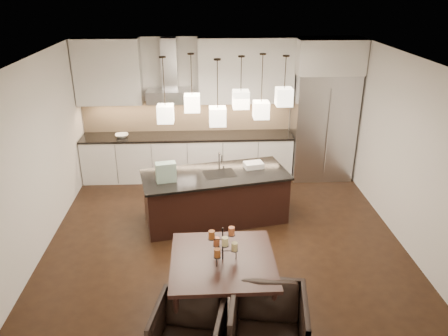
{
  "coord_description": "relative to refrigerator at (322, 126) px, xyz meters",
  "views": [
    {
      "loc": [
        -0.32,
        -5.91,
        3.8
      ],
      "look_at": [
        0.0,
        0.2,
        1.15
      ],
      "focal_mm": 35.0,
      "sensor_mm": 36.0,
      "label": 1
    }
  ],
  "objects": [
    {
      "name": "floor",
      "position": [
        -2.1,
        -2.38,
        -1.08
      ],
      "size": [
        5.5,
        5.5,
        0.02
      ],
      "primitive_type": "cube",
      "color": "black",
      "rests_on": "ground"
    },
    {
      "name": "ceiling",
      "position": [
        -2.1,
        -2.38,
        1.73
      ],
      "size": [
        5.5,
        5.5,
        0.02
      ],
      "primitive_type": "cube",
      "color": "white",
      "rests_on": "wall_back"
    },
    {
      "name": "wall_back",
      "position": [
        -2.1,
        0.38,
        0.32
      ],
      "size": [
        5.5,
        0.02,
        2.8
      ],
      "primitive_type": "cube",
      "color": "silver",
      "rests_on": "ground"
    },
    {
      "name": "wall_front",
      "position": [
        -2.1,
        -5.14,
        0.32
      ],
      "size": [
        5.5,
        0.02,
        2.8
      ],
      "primitive_type": "cube",
      "color": "silver",
      "rests_on": "ground"
    },
    {
      "name": "wall_left",
      "position": [
        -4.86,
        -2.38,
        0.32
      ],
      "size": [
        0.02,
        5.5,
        2.8
      ],
      "primitive_type": "cube",
      "color": "silver",
      "rests_on": "ground"
    },
    {
      "name": "wall_right",
      "position": [
        0.66,
        -2.38,
        0.32
      ],
      "size": [
        0.02,
        5.5,
        2.8
      ],
      "primitive_type": "cube",
      "color": "silver",
      "rests_on": "ground"
    },
    {
      "name": "refrigerator",
      "position": [
        0.0,
        0.0,
        0.0
      ],
      "size": [
        1.2,
        0.72,
        2.15
      ],
      "primitive_type": "cube",
      "color": "#B7B7BA",
      "rests_on": "floor"
    },
    {
      "name": "fridge_panel",
      "position": [
        0.0,
        0.0,
        1.4
      ],
      "size": [
        1.26,
        0.72,
        0.65
      ],
      "primitive_type": "cube",
      "color": "silver",
      "rests_on": "refrigerator"
    },
    {
      "name": "lower_cabinets",
      "position": [
        -2.73,
        0.05,
        -0.64
      ],
      "size": [
        4.21,
        0.62,
        0.88
      ],
      "primitive_type": "cube",
      "color": "silver",
      "rests_on": "floor"
    },
    {
      "name": "countertop",
      "position": [
        -2.73,
        0.05,
        -0.17
      ],
      "size": [
        4.21,
        0.66,
        0.04
      ],
      "primitive_type": "cube",
      "color": "black",
      "rests_on": "lower_cabinets"
    },
    {
      "name": "backsplash",
      "position": [
        -2.73,
        0.35,
        0.16
      ],
      "size": [
        4.21,
        0.02,
        0.63
      ],
      "primitive_type": "cube",
      "color": "#CCAD86",
      "rests_on": "countertop"
    },
    {
      "name": "upper_cab_left",
      "position": [
        -4.2,
        0.19,
        1.1
      ],
      "size": [
        1.25,
        0.35,
        1.25
      ],
      "primitive_type": "cube",
      "color": "silver",
      "rests_on": "wall_back"
    },
    {
      "name": "upper_cab_right",
      "position": [
        -1.55,
        0.19,
        1.1
      ],
      "size": [
        1.85,
        0.35,
        1.25
      ],
      "primitive_type": "cube",
      "color": "silver",
      "rests_on": "wall_back"
    },
    {
      "name": "hood_canopy",
      "position": [
        -3.03,
        0.1,
        0.65
      ],
      "size": [
        0.9,
        0.52,
        0.24
      ],
      "primitive_type": "cube",
      "color": "#B7B7BA",
      "rests_on": "wall_back"
    },
    {
      "name": "hood_chimney",
      "position": [
        -3.03,
        0.21,
        1.24
      ],
      "size": [
        0.3,
        0.28,
        0.96
      ],
      "primitive_type": "cube",
      "color": "#B7B7BA",
      "rests_on": "hood_canopy"
    },
    {
      "name": "fruit_bowl",
      "position": [
        -4.02,
        0.0,
        -0.12
      ],
      "size": [
        0.3,
        0.3,
        0.06
      ],
      "primitive_type": "imported",
      "rotation": [
        0.0,
        0.0,
        0.17
      ],
      "color": "silver",
      "rests_on": "countertop"
    },
    {
      "name": "island_body",
      "position": [
        -2.22,
        -1.73,
        -0.67
      ],
      "size": [
        2.46,
        1.38,
        0.82
      ],
      "primitive_type": "cube",
      "rotation": [
        0.0,
        0.0,
        0.21
      ],
      "color": "black",
      "rests_on": "floor"
    },
    {
      "name": "island_top",
      "position": [
        -2.22,
        -1.73,
        -0.24
      ],
      "size": [
        2.54,
        1.47,
        0.04
      ],
      "primitive_type": "cube",
      "rotation": [
        0.0,
        0.0,
        0.21
      ],
      "color": "black",
      "rests_on": "island_body"
    },
    {
      "name": "faucet",
      "position": [
        -2.15,
        -1.62,
        -0.05
      ],
      "size": [
        0.14,
        0.24,
        0.35
      ],
      "primitive_type": null,
      "rotation": [
        0.0,
        0.0,
        0.21
      ],
      "color": "silver",
      "rests_on": "island_top"
    },
    {
      "name": "tote_bag",
      "position": [
        -3.01,
        -1.97,
        -0.07
      ],
      "size": [
        0.34,
        0.23,
        0.32
      ],
      "primitive_type": "cube",
      "rotation": [
        0.0,
        0.0,
        0.21
      ],
      "color": "#26633D",
      "rests_on": "island_top"
    },
    {
      "name": "food_container",
      "position": [
        -1.56,
        -1.5,
        -0.18
      ],
      "size": [
        0.35,
        0.28,
        0.09
      ],
      "primitive_type": "cube",
      "rotation": [
        0.0,
        0.0,
        0.21
      ],
      "color": "silver",
      "rests_on": "island_top"
    },
    {
      "name": "dining_table",
      "position": [
        -2.21,
        -3.97,
        -0.7
      ],
      "size": [
        1.24,
        1.24,
        0.74
      ],
      "primitive_type": null,
      "rotation": [
        0.0,
        0.0,
        0.01
      ],
      "color": "black",
      "rests_on": "floor"
    },
    {
      "name": "candelabra",
      "position": [
        -2.21,
        -3.97,
        -0.12
      ],
      "size": [
        0.36,
        0.36,
        0.43
      ],
      "primitive_type": null,
      "rotation": [
        0.0,
        0.0,
        0.01
      ],
      "color": "black",
      "rests_on": "dining_table"
    },
    {
      "name": "candle_a",
      "position": [
        -2.07,
        -3.97,
        -0.16
      ],
      "size": [
        0.08,
        0.08,
        0.1
      ],
      "primitive_type": "cylinder",
      "rotation": [
        0.0,
        0.0,
        0.01
      ],
      "color": "#D5C883",
      "rests_on": "candelabra"
    },
    {
      "name": "candle_b",
      "position": [
        -2.28,
        -3.85,
        -0.16
      ],
      "size": [
        0.08,
        0.08,
        0.1
      ],
      "primitive_type": "cylinder",
      "rotation": [
        0.0,
        0.0,
        0.01
      ],
      "color": "#C3643A",
      "rests_on": "candelabra"
    },
    {
      "name": "candle_c",
      "position": [
        -2.28,
        -4.09,
        -0.16
      ],
      "size": [
        0.08,
        0.08,
        0.1
      ],
      "primitive_type": "cylinder",
      "rotation": [
        0.0,
        0.0,
        0.01
      ],
      "color": "#995223",
      "rests_on": "candelabra"
    },
    {
      "name": "candle_d",
      "position": [
        -2.1,
        -3.88,
        -0.0
      ],
      "size": [
        0.08,
        0.08,
        0.1
      ],
      "primitive_type": "cylinder",
      "rotation": [
        0.0,
        0.0,
        0.01
      ],
      "color": "#C3643A",
      "rests_on": "candelabra"
    },
    {
      "name": "candle_e",
      "position": [
        -2.34,
        -3.95,
        -0.0
      ],
      "size": [
        0.08,
        0.08,
        0.1
      ],
      "primitive_type": "cylinder",
      "rotation": [
        0.0,
        0.0,
        0.01
      ],
      "color": "#995223",
      "rests_on": "candelabra"
    },
    {
      "name": "candle_f",
      "position": [
        -2.19,
        -4.1,
        -0.0
      ],
      "size": [
        0.08,
        0.08,
        0.1
      ],
      "primitive_type": "cylinder",
      "rotation": [
        0.0,
        0.0,
        0.01
      ],
      "color": "#D5C883",
      "rests_on": "candelabra"
    },
    {
      "name": "armchair_left",
      "position": [
        -2.6,
        -4.71,
        -0.74
      ],
      "size": [
        0.86,
        0.88,
        0.68
      ],
      "primitive_type": "imported",
      "rotation": [
        0.0,
        0.0,
        -0.2
      ],
      "color": "black",
      "rests_on": "floor"
    },
    {
      "name": "armchair_right",
      "position": [
        -1.76,
        -4.71,
        -0.7
      ],
      "size": [
        0.92,
        0.94,
        0.76
      ],
      "primitive_type": "imported",
      "rotation": [
        0.0,
        0.0,
        -0.15
      ],
      "color": "black",
      "rests_on": "floor"
    },
    {
      "name": "pendant_a",
      "position": [
        -2.96,
        -1.96,
        0.88
      ],
      "size": [
        0.24,
        0.24,
        0.26
      ],
      "primitive_type": "cube",
      "color": "beige",
      "rests_on": "ceiling"
    },
    {
      "name": "pendant_b",
      "position": [
        -2.57,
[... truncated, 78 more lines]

